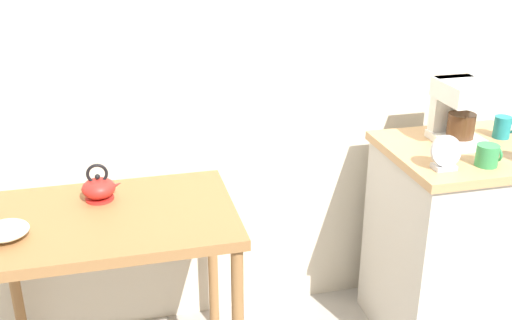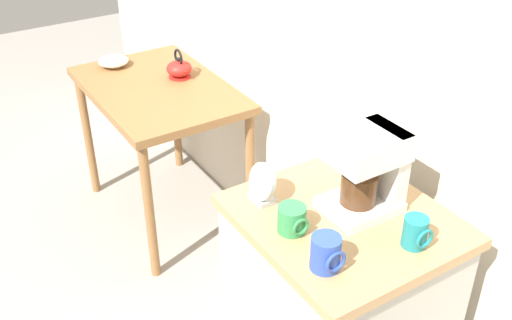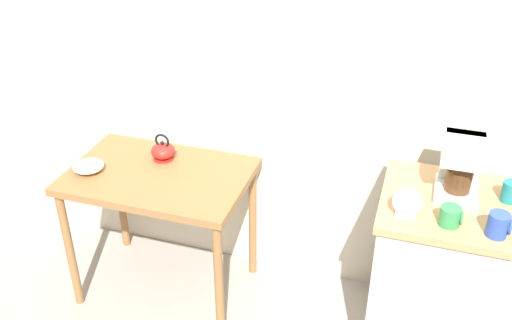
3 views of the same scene
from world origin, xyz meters
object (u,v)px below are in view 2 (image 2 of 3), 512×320
object	(u,v)px
teakettle	(179,69)
mug_blue	(326,253)
coffee_maker	(369,167)
bowl_stoneware	(113,61)
table_clock	(262,185)
mug_tall_green	(292,219)
mug_dark_teal	(416,232)

from	to	relation	value
teakettle	mug_blue	xyz separation A→B (m)	(1.60, -0.34, 0.13)
coffee_maker	mug_blue	bearing A→B (deg)	-60.29
bowl_stoneware	table_clock	bearing A→B (deg)	-3.50
mug_blue	mug_tall_green	distance (m)	0.18
table_clock	mug_tall_green	bearing A→B (deg)	-2.74
mug_tall_green	table_clock	xyz separation A→B (m)	(-0.17, 0.01, 0.02)
mug_dark_teal	teakettle	bearing A→B (deg)	177.34
mug_tall_green	table_clock	world-z (taller)	table_clock
mug_blue	mug_tall_green	world-z (taller)	mug_blue
mug_blue	mug_tall_green	bearing A→B (deg)	174.90
teakettle	table_clock	distance (m)	1.29
bowl_stoneware	mug_blue	bearing A→B (deg)	-3.58
teakettle	mug_dark_teal	bearing A→B (deg)	-2.66
mug_blue	teakettle	bearing A→B (deg)	167.86
coffee_maker	mug_blue	size ratio (longest dim) A/B	2.61
mug_dark_teal	mug_tall_green	distance (m)	0.34
teakettle	mug_blue	bearing A→B (deg)	-12.14
bowl_stoneware	table_clock	size ratio (longest dim) A/B	1.19
coffee_maker	mug_dark_teal	distance (m)	0.24
bowl_stoneware	coffee_maker	distance (m)	1.77
teakettle	coffee_maker	distance (m)	1.46
mug_dark_teal	coffee_maker	bearing A→B (deg)	178.14
teakettle	mug_tall_green	bearing A→B (deg)	-13.00
table_clock	mug_dark_teal	bearing A→B (deg)	30.70
mug_dark_teal	table_clock	bearing A→B (deg)	-149.30
mug_dark_teal	mug_blue	bearing A→B (deg)	-102.57
bowl_stoneware	mug_dark_teal	distance (m)	1.97
mug_dark_teal	mug_tall_green	bearing A→B (deg)	-133.30
bowl_stoneware	mug_tall_green	world-z (taller)	mug_tall_green
coffee_maker	table_clock	world-z (taller)	coffee_maker
mug_blue	bowl_stoneware	bearing A→B (deg)	176.42
coffee_maker	mug_dark_teal	size ratio (longest dim) A/B	2.81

